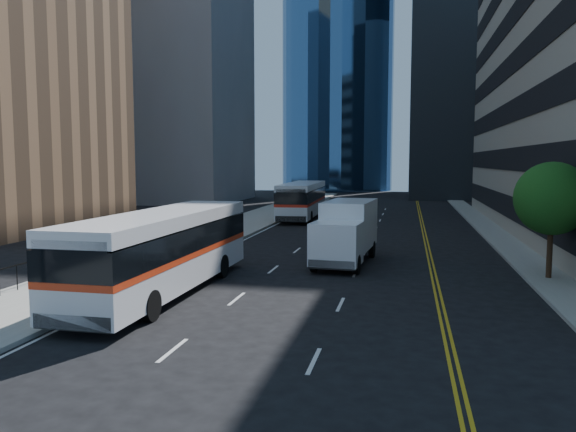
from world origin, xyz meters
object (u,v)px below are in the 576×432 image
object	(u,v)px
box_truck	(346,231)
street_tree	(552,199)
bus_rear	(302,199)
bus_front	(164,249)

from	to	relation	value
box_truck	street_tree	bearing A→B (deg)	-9.44
bus_rear	box_truck	distance (m)	22.90
bus_front	box_truck	size ratio (longest dim) A/B	1.85
bus_front	box_truck	xyz separation A→B (m)	(6.39, 8.07, -0.10)
street_tree	bus_rear	distance (m)	29.00
street_tree	bus_front	distance (m)	16.71
street_tree	bus_rear	bearing A→B (deg)	122.62
street_tree	bus_front	xyz separation A→B (m)	(-15.60, -5.68, -1.86)
street_tree	box_truck	world-z (taller)	street_tree
street_tree	box_truck	bearing A→B (deg)	165.49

